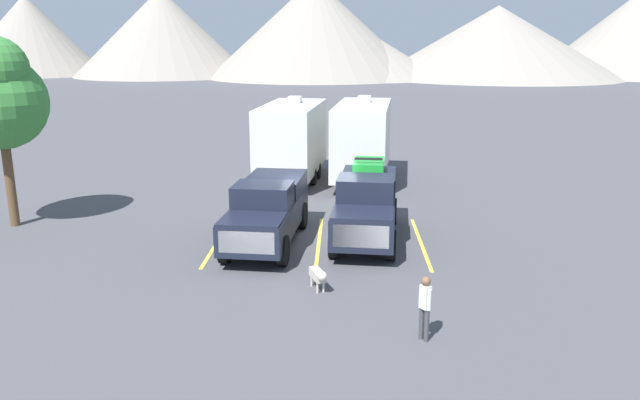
# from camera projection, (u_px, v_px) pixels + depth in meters

# --- Properties ---
(ground_plane) EXTENTS (240.00, 240.00, 0.00)m
(ground_plane) POSITION_uv_depth(u_px,v_px,m) (320.00, 237.00, 21.59)
(ground_plane) COLOR #47474C
(pickup_truck_a) EXTENTS (2.49, 5.87, 2.18)m
(pickup_truck_a) POSITION_uv_depth(u_px,v_px,m) (268.00, 209.00, 20.70)
(pickup_truck_a) COLOR black
(pickup_truck_a) RESTS_ON ground
(pickup_truck_b) EXTENTS (2.51, 6.00, 2.63)m
(pickup_truck_b) POSITION_uv_depth(u_px,v_px,m) (366.00, 203.00, 21.24)
(pickup_truck_b) COLOR black
(pickup_truck_b) RESTS_ON ground
(lot_stripe_a) EXTENTS (0.12, 5.50, 0.01)m
(lot_stripe_a) POSITION_uv_depth(u_px,v_px,m) (218.00, 240.00, 21.20)
(lot_stripe_a) COLOR gold
(lot_stripe_a) RESTS_ON ground
(lot_stripe_b) EXTENTS (0.12, 5.50, 0.01)m
(lot_stripe_b) POSITION_uv_depth(u_px,v_px,m) (319.00, 241.00, 21.08)
(lot_stripe_b) COLOR gold
(lot_stripe_b) RESTS_ON ground
(lot_stripe_c) EXTENTS (0.12, 5.50, 0.01)m
(lot_stripe_c) POSITION_uv_depth(u_px,v_px,m) (421.00, 243.00, 20.96)
(lot_stripe_c) COLOR gold
(lot_stripe_c) RESTS_ON ground
(camper_trailer_a) EXTENTS (3.15, 7.51, 3.97)m
(camper_trailer_a) POSITION_uv_depth(u_px,v_px,m) (292.00, 138.00, 29.54)
(camper_trailer_a) COLOR silver
(camper_trailer_a) RESTS_ON ground
(camper_trailer_b) EXTENTS (3.07, 7.67, 4.02)m
(camper_trailer_b) POSITION_uv_depth(u_px,v_px,m) (362.00, 138.00, 29.29)
(camper_trailer_b) COLOR silver
(camper_trailer_b) RESTS_ON ground
(person_a) EXTENTS (0.28, 0.29, 1.55)m
(person_a) POSITION_uv_depth(u_px,v_px,m) (425.00, 304.00, 14.00)
(person_a) COLOR #3F3F42
(person_a) RESTS_ON ground
(dog) EXTENTS (0.53, 0.95, 0.66)m
(dog) POSITION_uv_depth(u_px,v_px,m) (319.00, 276.00, 16.87)
(dog) COLOR beige
(dog) RESTS_ON ground
(mountain_ridge) EXTENTS (141.25, 43.83, 16.49)m
(mountain_ridge) POSITION_uv_depth(u_px,v_px,m) (363.00, 36.00, 109.08)
(mountain_ridge) COLOR gray
(mountain_ridge) RESTS_ON ground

